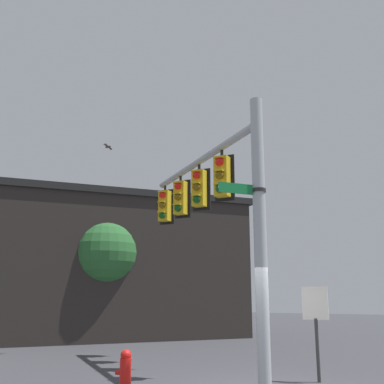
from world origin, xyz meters
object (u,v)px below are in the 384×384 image
traffic_light_nearest_pole (222,176)px  bird_flying (108,147)px  traffic_light_arm_end (165,206)px  historical_marker (316,318)px  traffic_light_mid_outer (180,198)px  street_name_sign (249,190)px  fire_hydrant (125,370)px  traffic_light_mid_inner (199,188)px

traffic_light_nearest_pole → bird_flying: bearing=-24.7°
traffic_light_arm_end → historical_marker: traffic_light_arm_end is taller
traffic_light_mid_outer → street_name_sign: traffic_light_mid_outer is taller
fire_hydrant → historical_marker: (-3.40, -2.76, 0.99)m
traffic_light_mid_outer → fire_hydrant: traffic_light_mid_outer is taller
traffic_light_mid_inner → fire_hydrant: (0.25, 3.11, -4.49)m
traffic_light_mid_inner → traffic_light_mid_outer: (1.10, -0.97, 0.00)m
street_name_sign → fire_hydrant: 4.59m
traffic_light_mid_outer → street_name_sign: (-3.38, 3.27, -0.74)m
street_name_sign → traffic_light_nearest_pole: bearing=-48.4°
traffic_light_nearest_pole → traffic_light_arm_end: size_ratio=1.00×
traffic_light_nearest_pole → street_name_sign: size_ratio=1.46×
traffic_light_mid_outer → street_name_sign: 4.76m
bird_flying → fire_hydrant: (-4.15, 4.67, -6.80)m
traffic_light_arm_end → historical_marker: bearing=156.9°
traffic_light_nearest_pole → traffic_light_mid_outer: size_ratio=1.00×
street_name_sign → bird_flying: size_ratio=2.23×
traffic_light_mid_inner → historical_marker: (-3.15, 0.34, -3.50)m
traffic_light_nearest_pole → traffic_light_arm_end: bearing=-41.4°
traffic_light_nearest_pole → bird_flying: bird_flying is taller
bird_flying → traffic_light_nearest_pole: bearing=155.3°
traffic_light_mid_inner → traffic_light_mid_outer: size_ratio=1.00×
street_name_sign → fire_hydrant: (2.53, 0.81, -3.75)m
traffic_light_mid_outer → fire_hydrant: bearing=101.8°
traffic_light_mid_outer → street_name_sign: bearing=136.0°
traffic_light_mid_inner → historical_marker: bearing=173.8°
traffic_light_mid_inner → fire_hydrant: traffic_light_mid_inner is taller
traffic_light_mid_outer → traffic_light_mid_inner: bearing=138.6°
fire_hydrant → bird_flying: bearing=-48.4°
traffic_light_nearest_pole → street_name_sign: (-1.17, 1.32, -0.74)m
street_name_sign → historical_marker: size_ratio=0.42×
street_name_sign → historical_marker: 3.49m
traffic_light_nearest_pole → street_name_sign: 1.92m
bird_flying → fire_hydrant: bird_flying is taller
street_name_sign → fire_hydrant: bearing=17.8°
traffic_light_nearest_pole → traffic_light_mid_inner: same height
traffic_light_nearest_pole → fire_hydrant: 5.15m
fire_hydrant → historical_marker: size_ratio=0.39×
traffic_light_mid_inner → fire_hydrant: bearing=85.4°
bird_flying → historical_marker: 9.72m
traffic_light_mid_outer → bird_flying: (3.29, -0.59, 2.32)m
traffic_light_nearest_pole → traffic_light_mid_inner: size_ratio=1.00×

